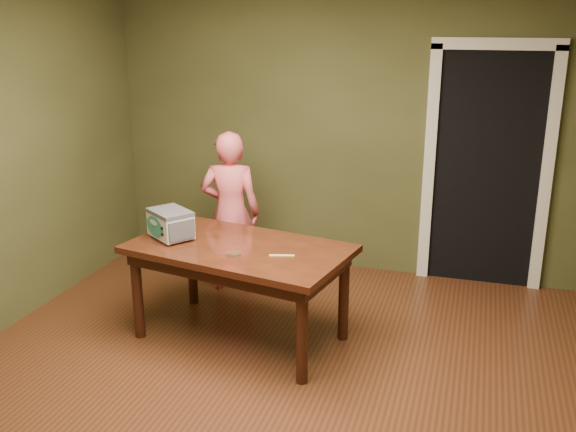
# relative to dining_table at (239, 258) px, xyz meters

# --- Properties ---
(floor) EXTENTS (5.00, 5.00, 0.00)m
(floor) POSITION_rel_dining_table_xyz_m (0.41, -0.80, -0.65)
(floor) COLOR #5C301A
(floor) RESTS_ON ground
(room_shell) EXTENTS (4.52, 5.02, 2.61)m
(room_shell) POSITION_rel_dining_table_xyz_m (0.41, -0.80, 1.06)
(room_shell) COLOR #50542C
(room_shell) RESTS_ON ground
(doorway) EXTENTS (1.10, 0.66, 2.25)m
(doorway) POSITION_rel_dining_table_xyz_m (1.71, 1.98, 0.41)
(doorway) COLOR black
(doorway) RESTS_ON ground
(dining_table) EXTENTS (1.74, 1.19, 0.75)m
(dining_table) POSITION_rel_dining_table_xyz_m (0.00, 0.00, 0.00)
(dining_table) COLOR black
(dining_table) RESTS_ON floor
(toy_oven) EXTENTS (0.42, 0.39, 0.22)m
(toy_oven) POSITION_rel_dining_table_xyz_m (-0.56, 0.01, 0.22)
(toy_oven) COLOR #4C4F54
(toy_oven) RESTS_ON dining_table
(baking_pan) EXTENTS (0.10, 0.10, 0.02)m
(baking_pan) POSITION_rel_dining_table_xyz_m (0.03, -0.19, 0.11)
(baking_pan) COLOR silver
(baking_pan) RESTS_ON dining_table
(spatula) EXTENTS (0.18, 0.07, 0.01)m
(spatula) POSITION_rel_dining_table_xyz_m (0.37, -0.11, 0.10)
(spatula) COLOR #EDCF67
(spatula) RESTS_ON dining_table
(child) EXTENTS (0.58, 0.43, 1.44)m
(child) POSITION_rel_dining_table_xyz_m (-0.41, 0.86, 0.07)
(child) COLOR #E95F69
(child) RESTS_ON floor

